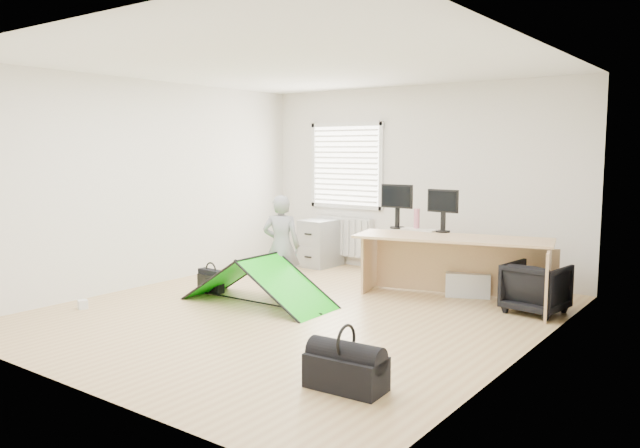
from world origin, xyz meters
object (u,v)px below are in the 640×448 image
Objects in this scene: desk at (451,269)px; duffel_bag at (346,372)px; filing_cabinet at (321,243)px; thermos at (417,219)px; monitor_left at (397,212)px; laptop_bag at (211,281)px; person at (281,246)px; storage_crate at (468,283)px; office_chair at (536,288)px; kite at (258,280)px; monitor_right at (443,217)px.

desk is 3.08m from duffel_bag.
thermos reaches higher than filing_cabinet.
filing_cabinet is 1.89m from monitor_left.
filing_cabinet is 1.89× the size of laptop_bag.
person is (-1.78, -1.01, 0.24)m from desk.
desk is 0.47m from storage_crate.
desk is 3.15× the size of filing_cabinet.
office_chair is 2.98m from person.
laptop_bag is at bearing 172.09° from kite.
laptop_bag is (-2.70, -1.75, -0.01)m from storage_crate.
laptop_bag is at bearing 28.92° from office_chair.
desk is at bearing -17.31° from filing_cabinet.
monitor_right is at bearing 39.35° from laptop_bag.
monitor_right reaches higher than office_chair.
laptop_bag is (-2.02, -1.67, -0.77)m from thermos.
thermos is 0.15× the size of kite.
monitor_left is 1.27m from storage_crate.
laptop_bag is at bearing -166.81° from desk.
storage_crate is (1.80, 1.86, -0.13)m from kite.
office_chair is at bearing -9.20° from thermos.
kite is at bearing -116.36° from monitor_left.
desk is 8.33× the size of thermos.
duffel_bag is (1.44, -3.34, -0.85)m from monitor_left.
person reaches higher than thermos.
thermos is (1.95, -0.59, 0.55)m from filing_cabinet.
person reaches higher than duffel_bag.
kite is 3.40× the size of storage_crate.
storage_crate is at bearing 4.52° from monitor_left.
desk reaches higher than kite.
desk is at bearing -95.55° from storage_crate.
office_chair is (1.89, -0.25, -0.71)m from monitor_left.
monitor_right is at bearing -0.97° from thermos.
thermos reaches higher than laptop_bag.
monitor_left is at bearing 0.15° from office_chair.
monitor_left reaches higher than kite.
thermos is at bearing -14.71° from filing_cabinet.
monitor_right is 3.03m from laptop_bag.
storage_crate is (2.63, -0.51, -0.21)m from filing_cabinet.
laptop_bag is (-2.66, -1.35, -0.24)m from desk.
thermos is 3.63m from duffel_bag.
person is at bearing 135.53° from duffel_bag.
person is 3.28× the size of laptop_bag.
kite is at bearing 36.71° from office_chair.
thermos is at bearing 44.08° from laptop_bag.
desk is at bearing 38.40° from kite.
monitor_right is at bearing -0.53° from monitor_left.
thermos is at bearing 1.19° from monitor_left.
laptop_bag is at bearing 148.94° from duffel_bag.
monitor_left reaches higher than filing_cabinet.
office_chair is at bearing -8.42° from monitor_left.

